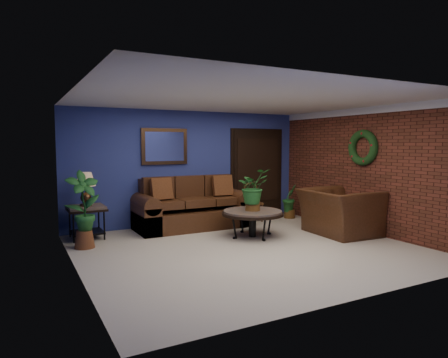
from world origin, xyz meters
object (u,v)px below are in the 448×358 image
coffee_table (253,214)px  armchair (339,212)px  sofa (191,211)px  table_lamp (86,185)px  end_table (86,213)px  side_chair (252,199)px

coffee_table → armchair: armchair is taller
sofa → table_lamp: 2.25m
table_lamp → armchair: table_lamp is taller
end_table → coffee_table: bearing=-25.2°
end_table → armchair: armchair is taller
table_lamp → armchair: bearing=-23.7°
coffee_table → armchair: size_ratio=0.87×
end_table → armchair: 4.86m
coffee_table → table_lamp: bearing=154.8°
side_chair → end_table: bearing=-167.6°
sofa → end_table: (-2.15, -0.04, 0.12)m
coffee_table → side_chair: side_chair is taller
end_table → sofa: bearing=1.1°
table_lamp → armchair: size_ratio=0.45×
end_table → armchair: (4.45, -1.95, -0.03)m
end_table → side_chair: 3.70m
coffee_table → end_table: bearing=154.8°
table_lamp → side_chair: 3.73m
sofa → armchair: (2.30, -1.99, 0.09)m
end_table → side_chair: size_ratio=0.77×
sofa → side_chair: (1.55, 0.02, 0.14)m
coffee_table → armchair: 1.73m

